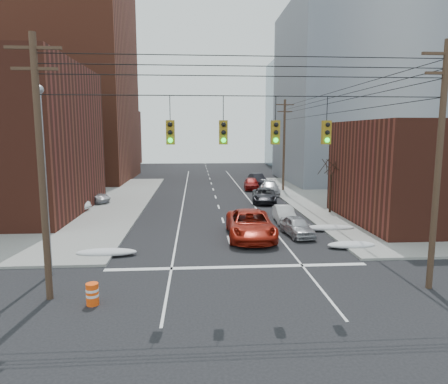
{
  "coord_description": "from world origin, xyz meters",
  "views": [
    {
      "loc": [
        -2.17,
        -13.82,
        7.09
      ],
      "look_at": [
        -0.22,
        13.58,
        3.0
      ],
      "focal_mm": 32.0,
      "sensor_mm": 36.0,
      "label": 1
    }
  ],
  "objects": [
    {
      "name": "building_glass",
      "position": [
        24.0,
        70.0,
        11.0
      ],
      "size": [
        20.0,
        18.0,
        22.0
      ],
      "primitive_type": "cube",
      "color": "gray",
      "rests_on": "ground"
    },
    {
      "name": "street_light",
      "position": [
        -9.5,
        6.0,
        5.54
      ],
      "size": [
        0.44,
        0.44,
        9.32
      ],
      "color": "gray",
      "rests_on": "ground"
    },
    {
      "name": "snow_nw",
      "position": [
        -7.4,
        9.0,
        0.21
      ],
      "size": [
        3.5,
        1.08,
        0.42
      ],
      "primitive_type": "ellipsoid",
      "color": "silver",
      "rests_on": "ground"
    },
    {
      "name": "bare_tree",
      "position": [
        9.59,
        20.0,
        2.32
      ],
      "size": [
        2.09,
        2.2,
        4.93
      ],
      "color": "black",
      "rests_on": "ground"
    },
    {
      "name": "utility_pole_far",
      "position": [
        8.5,
        34.0,
        5.78
      ],
      "size": [
        2.2,
        0.28,
        11.0
      ],
      "color": "#473323",
      "rests_on": "ground"
    },
    {
      "name": "ground",
      "position": [
        0.0,
        0.0,
        0.0
      ],
      "size": [
        160.0,
        160.0,
        0.0
      ],
      "primitive_type": "plane",
      "color": "black",
      "rests_on": "ground"
    },
    {
      "name": "building_office",
      "position": [
        22.0,
        44.0,
        12.5
      ],
      "size": [
        22.0,
        20.0,
        25.0
      ],
      "primitive_type": "cube",
      "color": "gray",
      "rests_on": "ground"
    },
    {
      "name": "construction_barrel",
      "position": [
        -6.5,
        2.25,
        0.48
      ],
      "size": [
        0.53,
        0.53,
        0.92
      ],
      "rotation": [
        0.0,
        0.0,
        -0.01
      ],
      "color": "#FF4B0D",
      "rests_on": "ground"
    },
    {
      "name": "lot_car_d",
      "position": [
        -18.55,
        24.26,
        0.93
      ],
      "size": [
        4.77,
        2.49,
        1.55
      ],
      "primitive_type": "imported",
      "rotation": [
        0.0,
        0.0,
        1.42
      ],
      "color": "#ABACB0",
      "rests_on": "sidewalk_nw"
    },
    {
      "name": "snow_east_far",
      "position": [
        7.4,
        14.0,
        0.21
      ],
      "size": [
        4.0,
        1.08,
        0.42
      ],
      "primitive_type": "ellipsoid",
      "color": "silver",
      "rests_on": "ground"
    },
    {
      "name": "parked_car_d",
      "position": [
        6.4,
        31.49,
        0.75
      ],
      "size": [
        2.72,
        5.42,
        1.51
      ],
      "primitive_type": "imported",
      "rotation": [
        0.0,
        0.0,
        -0.12
      ],
      "color": "#ACACB0",
      "rests_on": "ground"
    },
    {
      "name": "utility_pole_left",
      "position": [
        -8.5,
        3.0,
        5.78
      ],
      "size": [
        2.2,
        0.28,
        11.0
      ],
      "color": "#473323",
      "rests_on": "ground"
    },
    {
      "name": "building_brick_far",
      "position": [
        -26.0,
        74.0,
        6.0
      ],
      "size": [
        22.0,
        18.0,
        12.0
      ],
      "primitive_type": "cube",
      "color": "#522318",
      "rests_on": "ground"
    },
    {
      "name": "utility_pole_right",
      "position": [
        8.5,
        3.0,
        5.78
      ],
      "size": [
        2.2,
        0.28,
        11.0
      ],
      "color": "#473323",
      "rests_on": "ground"
    },
    {
      "name": "snow_ne",
      "position": [
        7.4,
        9.5,
        0.21
      ],
      "size": [
        3.0,
        1.08,
        0.42
      ],
      "primitive_type": "ellipsoid",
      "color": "silver",
      "rests_on": "ground"
    },
    {
      "name": "lot_car_b",
      "position": [
        -12.87,
        26.41,
        0.76
      ],
      "size": [
        4.84,
        3.42,
        1.23
      ],
      "primitive_type": "imported",
      "rotation": [
        0.0,
        0.0,
        1.22
      ],
      "color": "#BAB9BF",
      "rests_on": "sidewalk_nw"
    },
    {
      "name": "parked_car_f",
      "position": [
        6.4,
        41.06,
        0.72
      ],
      "size": [
        2.13,
        4.57,
        1.45
      ],
      "primitive_type": "imported",
      "rotation": [
        0.0,
        0.0,
        0.14
      ],
      "color": "black",
      "rests_on": "ground"
    },
    {
      "name": "traffic_signals",
      "position": [
        0.1,
        2.97,
        7.17
      ],
      "size": [
        17.0,
        0.42,
        2.02
      ],
      "color": "black",
      "rests_on": "ground"
    },
    {
      "name": "building_brick_tall",
      "position": [
        -24.0,
        48.0,
        15.0
      ],
      "size": [
        24.0,
        20.0,
        30.0
      ],
      "primitive_type": "cube",
      "color": "brown",
      "rests_on": "ground"
    },
    {
      "name": "parked_car_b",
      "position": [
        4.85,
        16.98,
        0.65
      ],
      "size": [
        1.58,
        4.04,
        1.31
      ],
      "primitive_type": "imported",
      "rotation": [
        0.0,
        0.0,
        -0.05
      ],
      "color": "silver",
      "rests_on": "ground"
    },
    {
      "name": "parked_car_e",
      "position": [
        4.8,
        35.57,
        0.77
      ],
      "size": [
        2.21,
        4.66,
        1.54
      ],
      "primitive_type": "imported",
      "rotation": [
        0.0,
        0.0,
        -0.09
      ],
      "color": "maroon",
      "rests_on": "ground"
    },
    {
      "name": "lot_car_a",
      "position": [
        -13.7,
        22.55,
        0.79
      ],
      "size": [
        4.13,
        2.51,
        1.29
      ],
      "primitive_type": "imported",
      "rotation": [
        0.0,
        0.0,
        1.25
      ],
      "color": "silver",
      "rests_on": "sidewalk_nw"
    },
    {
      "name": "lot_car_c",
      "position": [
        -16.62,
        18.06,
        0.93
      ],
      "size": [
        5.78,
        3.62,
        1.56
      ],
      "primitive_type": "imported",
      "rotation": [
        0.0,
        0.0,
        1.28
      ],
      "color": "black",
      "rests_on": "sidewalk_nw"
    },
    {
      "name": "parked_car_c",
      "position": [
        4.8,
        26.12,
        0.72
      ],
      "size": [
        3.08,
        5.45,
        1.44
      ],
      "primitive_type": "imported",
      "rotation": [
        0.0,
        0.0,
        -0.14
      ],
      "color": "black",
      "rests_on": "ground"
    },
    {
      "name": "parked_car_a",
      "position": [
        4.8,
        12.75,
        0.67
      ],
      "size": [
        2.0,
        4.06,
        1.33
      ],
      "primitive_type": "imported",
      "rotation": [
        0.0,
        0.0,
        0.11
      ],
      "color": "#ACABB0",
      "rests_on": "ground"
    },
    {
      "name": "red_pickup",
      "position": [
        1.5,
        12.43,
        0.92
      ],
      "size": [
        3.23,
        6.69,
        1.84
      ],
      "primitive_type": "imported",
      "rotation": [
        0.0,
        0.0,
        -0.03
      ],
      "color": "#9A1B0E",
      "rests_on": "ground"
    }
  ]
}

